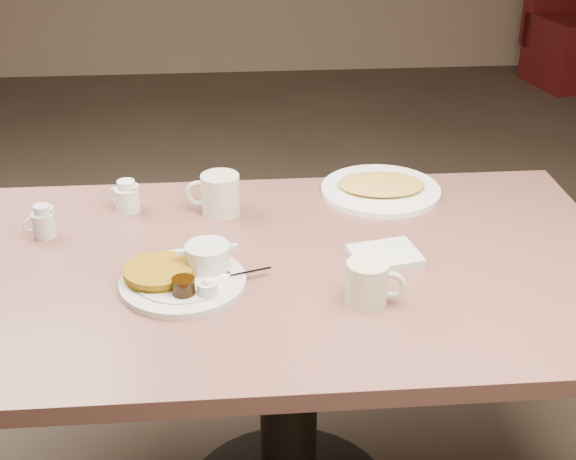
{
  "coord_description": "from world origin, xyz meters",
  "views": [
    {
      "loc": [
        -0.12,
        -1.51,
        1.63
      ],
      "look_at": [
        0.0,
        0.02,
        0.82
      ],
      "focal_mm": 49.67,
      "sensor_mm": 36.0,
      "label": 1
    }
  ],
  "objects": [
    {
      "name": "hash_plate",
      "position": [
        0.27,
        0.34,
        0.76
      ],
      "size": [
        0.34,
        0.34,
        0.04
      ],
      "color": "white",
      "rests_on": "diner_table"
    },
    {
      "name": "coffee_mug_far",
      "position": [
        -0.15,
        0.26,
        0.8
      ],
      "size": [
        0.14,
        0.11,
        0.1
      ],
      "color": "beige",
      "rests_on": "diner_table"
    },
    {
      "name": "creamer_right",
      "position": [
        -0.38,
        0.29,
        0.79
      ],
      "size": [
        0.08,
        0.06,
        0.08
      ],
      "color": "silver",
      "rests_on": "diner_table"
    },
    {
      "name": "main_plate",
      "position": [
        -0.22,
        -0.07,
        0.77
      ],
      "size": [
        0.34,
        0.3,
        0.07
      ],
      "color": "silver",
      "rests_on": "diner_table"
    },
    {
      "name": "creamer_left",
      "position": [
        -0.56,
        0.17,
        0.79
      ],
      "size": [
        0.08,
        0.06,
        0.08
      ],
      "color": "beige",
      "rests_on": "diner_table"
    },
    {
      "name": "diner_table",
      "position": [
        0.0,
        0.0,
        0.58
      ],
      "size": [
        1.5,
        0.9,
        0.75
      ],
      "color": "#84564C",
      "rests_on": "ground"
    },
    {
      "name": "coffee_mug_near",
      "position": [
        0.15,
        -0.17,
        0.8
      ],
      "size": [
        0.13,
        0.1,
        0.09
      ],
      "color": "beige",
      "rests_on": "diner_table"
    },
    {
      "name": "napkin",
      "position": [
        0.21,
        -0.0,
        0.76
      ],
      "size": [
        0.17,
        0.14,
        0.02
      ],
      "color": "silver",
      "rests_on": "diner_table"
    }
  ]
}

